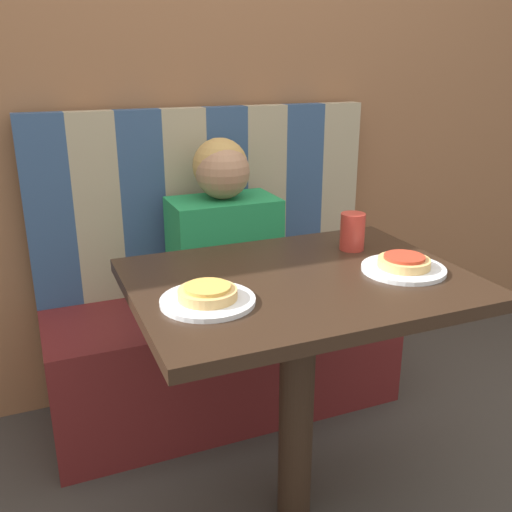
{
  "coord_description": "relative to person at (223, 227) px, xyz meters",
  "views": [
    {
      "loc": [
        -0.64,
        -1.25,
        1.32
      ],
      "look_at": [
        0.0,
        0.3,
        0.73
      ],
      "focal_mm": 40.0,
      "sensor_mm": 36.0,
      "label": 1
    }
  ],
  "objects": [
    {
      "name": "booth_backrest",
      "position": [
        -0.0,
        0.2,
        0.06
      ],
      "size": [
        1.31,
        0.06,
        0.69
      ],
      "color": "navy",
      "rests_on": "booth_seat"
    },
    {
      "name": "ground_plane",
      "position": [
        0.0,
        -0.61,
        -0.74
      ],
      "size": [
        12.0,
        12.0,
        0.0
      ],
      "primitive_type": "plane",
      "color": "#38332D"
    },
    {
      "name": "dining_table",
      "position": [
        0.0,
        -0.61,
        -0.09
      ],
      "size": [
        0.88,
        0.66,
        0.77
      ],
      "color": "black",
      "rests_on": "ground_plane"
    },
    {
      "name": "pizza_right",
      "position": [
        0.28,
        -0.68,
        0.06
      ],
      "size": [
        0.14,
        0.14,
        0.03
      ],
      "color": "tan",
      "rests_on": "plate_right"
    },
    {
      "name": "person",
      "position": [
        0.0,
        0.0,
        0.0
      ],
      "size": [
        0.38,
        0.23,
        0.6
      ],
      "color": "#1E8447",
      "rests_on": "booth_seat"
    },
    {
      "name": "wall_back",
      "position": [
        0.0,
        0.28,
        0.56
      ],
      "size": [
        7.0,
        0.05,
        2.6
      ],
      "color": "brown",
      "rests_on": "ground_plane"
    },
    {
      "name": "booth_seat",
      "position": [
        0.0,
        -0.0,
        -0.51
      ],
      "size": [
        1.31,
        0.46,
        0.46
      ],
      "color": "#5B1919",
      "rests_on": "ground_plane"
    },
    {
      "name": "pizza_left",
      "position": [
        -0.28,
        -0.68,
        0.06
      ],
      "size": [
        0.14,
        0.14,
        0.03
      ],
      "color": "tan",
      "rests_on": "plate_left"
    },
    {
      "name": "drinking_cup",
      "position": [
        0.25,
        -0.46,
        0.08
      ],
      "size": [
        0.07,
        0.07,
        0.11
      ],
      "color": "#B23328",
      "rests_on": "dining_table"
    },
    {
      "name": "plate_right",
      "position": [
        0.28,
        -0.68,
        0.04
      ],
      "size": [
        0.23,
        0.23,
        0.01
      ],
      "color": "white",
      "rests_on": "dining_table"
    },
    {
      "name": "plate_left",
      "position": [
        -0.28,
        -0.68,
        0.04
      ],
      "size": [
        0.23,
        0.23,
        0.01
      ],
      "color": "white",
      "rests_on": "dining_table"
    }
  ]
}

